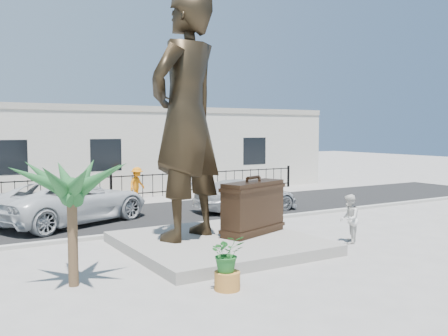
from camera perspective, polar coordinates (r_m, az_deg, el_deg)
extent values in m
plane|color=#9E9991|center=(13.81, 4.34, -10.11)|extent=(100.00, 100.00, 0.00)
cube|color=black|center=(20.71, -8.60, -5.25)|extent=(40.00, 7.00, 0.01)
cube|color=#A5A399|center=(17.57, -4.22, -6.77)|extent=(40.00, 0.25, 0.12)
cube|color=#9E9991|center=(24.42, -12.18, -3.82)|extent=(40.00, 2.50, 0.02)
cube|color=gray|center=(14.73, -0.68, -8.57)|extent=(5.20, 5.20, 0.30)
cube|color=black|center=(25.10, -12.79, -2.26)|extent=(22.00, 0.10, 1.20)
cube|color=silver|center=(28.98, -15.43, 1.74)|extent=(28.00, 7.00, 4.40)
imported|color=black|center=(14.41, -4.37, 5.86)|extent=(3.04, 2.61, 7.06)
cube|color=#312014|center=(15.18, 3.35, -4.56)|extent=(2.37, 1.45, 1.59)
imported|color=silver|center=(15.72, 14.11, -5.66)|extent=(0.92, 0.90, 1.49)
imported|color=silver|center=(19.29, -16.90, -3.63)|extent=(6.49, 4.83, 1.64)
imported|color=#ABAEB0|center=(21.30, 2.56, -3.11)|extent=(4.70, 2.13, 1.33)
imported|color=orange|center=(24.71, -9.91, -1.78)|extent=(1.20, 1.07, 1.62)
cylinder|color=#B77530|center=(11.03, 0.37, -12.77)|extent=(0.56, 0.56, 0.40)
imported|color=#216625|center=(10.87, 0.37, -9.71)|extent=(0.87, 0.81, 0.81)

